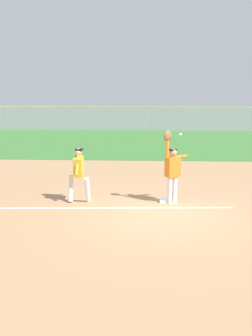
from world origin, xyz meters
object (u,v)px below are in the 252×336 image
object	(u,v)px
parked_car_silver	(218,121)
first_base	(166,201)
parked_car_green	(108,120)
runner	(79,171)
parked_car_red	(166,120)
fielder	(172,168)
baseball	(181,134)

from	to	relation	value
parked_car_silver	first_base	bearing A→B (deg)	-105.25
parked_car_green	first_base	bearing A→B (deg)	-84.40
runner	parked_car_silver	size ratio (longest dim) A/B	0.39
parked_car_red	parked_car_silver	bearing A→B (deg)	-8.46
parked_car_green	parked_car_red	size ratio (longest dim) A/B	1.02
first_base	fielder	bearing A→B (deg)	-36.38
parked_car_green	parked_car_silver	xyz separation A→B (m)	(10.58, -0.76, 0.00)
fielder	parked_car_green	size ratio (longest dim) A/B	0.50
parked_car_green	parked_car_silver	distance (m)	10.60
fielder	runner	size ratio (longest dim) A/B	1.33
baseball	parked_car_red	world-z (taller)	baseball
first_base	runner	distance (m)	2.90
baseball	parked_car_green	world-z (taller)	baseball
first_base	fielder	size ratio (longest dim) A/B	0.17
runner	baseball	xyz separation A→B (m)	(3.12, -0.11, 1.19)
first_base	fielder	xyz separation A→B (m)	(0.17, -0.13, 1.08)
baseball	parked_car_green	bearing A→B (deg)	100.16
parked_car_red	first_base	bearing A→B (deg)	-92.01
parked_car_green	parked_car_red	bearing A→B (deg)	-3.39
fielder	parked_car_silver	distance (m)	26.31
parked_car_silver	parked_car_green	bearing A→B (deg)	174.35
first_base	parked_car_silver	bearing A→B (deg)	76.30
first_base	baseball	distance (m)	2.20
parked_car_red	parked_car_silver	distance (m)	4.94
baseball	runner	bearing A→B (deg)	177.99
first_base	parked_car_red	xyz separation A→B (m)	(1.34, 26.28, 0.63)
parked_car_red	fielder	bearing A→B (deg)	-91.62
parked_car_red	baseball	bearing A→B (deg)	-91.14
first_base	parked_car_green	bearing A→B (deg)	99.45
first_base	parked_car_red	bearing A→B (deg)	87.09
fielder	runner	bearing A→B (deg)	57.67
fielder	parked_car_red	size ratio (longest dim) A/B	0.51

